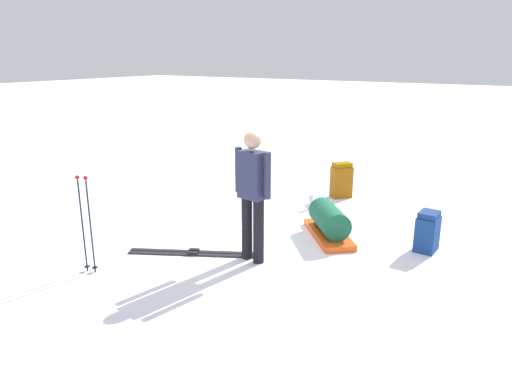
% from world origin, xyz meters
% --- Properties ---
extents(ground_plane, '(80.00, 80.00, 0.00)m').
position_xyz_m(ground_plane, '(0.00, 0.00, 0.00)').
color(ground_plane, white).
extents(skier_standing, '(0.56, 0.27, 1.70)m').
position_xyz_m(skier_standing, '(-0.38, 0.68, 0.95)').
color(skier_standing, black).
rests_on(skier_standing, ground_plane).
extents(ski_pair_near, '(1.65, 0.97, 0.05)m').
position_xyz_m(ski_pair_near, '(0.40, 0.95, 0.01)').
color(ski_pair_near, black).
rests_on(ski_pair_near, ground_plane).
extents(backpack_large_dark, '(0.42, 0.43, 0.66)m').
position_xyz_m(backpack_large_dark, '(-0.25, -2.59, 0.32)').
color(backpack_large_dark, '#8E500D').
rests_on(backpack_large_dark, ground_plane).
extents(backpack_bright, '(0.28, 0.35, 0.56)m').
position_xyz_m(backpack_bright, '(-2.22, -0.85, 0.27)').
color(backpack_bright, navy).
rests_on(backpack_bright, ground_plane).
extents(ski_poles_planted_near, '(0.18, 0.10, 1.23)m').
position_xyz_m(ski_poles_planted_near, '(1.13, 2.04, 0.69)').
color(ski_poles_planted_near, black).
rests_on(ski_poles_planted_near, ground_plane).
extents(gear_sled, '(1.12, 1.20, 0.49)m').
position_xyz_m(gear_sled, '(-0.89, -0.59, 0.22)').
color(gear_sled, '#E45215').
rests_on(gear_sled, ground_plane).
extents(thermos_bottle, '(0.07, 0.07, 0.26)m').
position_xyz_m(thermos_bottle, '(-0.09, -1.65, 0.13)').
color(thermos_bottle, '#B5B9BA').
rests_on(thermos_bottle, ground_plane).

